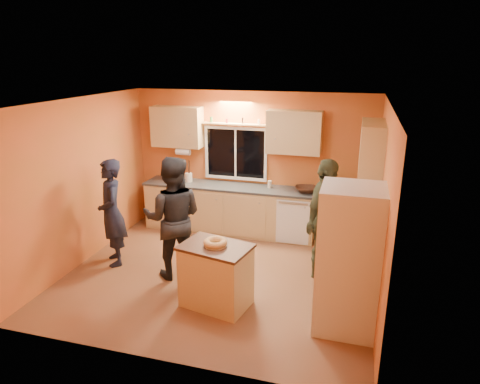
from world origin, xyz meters
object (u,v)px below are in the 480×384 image
(person_left, at_px, (112,213))
(person_right, at_px, (324,219))
(refrigerator, at_px, (348,260))
(person_center, at_px, (173,218))
(island, at_px, (216,275))

(person_left, distance_m, person_right, 3.27)
(refrigerator, height_order, person_center, person_center)
(island, height_order, person_center, person_center)
(person_left, bearing_deg, refrigerator, 41.25)
(refrigerator, height_order, island, refrigerator)
(island, xyz_separation_m, person_left, (-1.96, 0.73, 0.42))
(refrigerator, xyz_separation_m, island, (-1.66, 0.02, -0.46))
(person_right, bearing_deg, person_center, 122.48)
(island, distance_m, person_left, 2.13)
(person_center, relative_size, person_right, 1.02)
(refrigerator, bearing_deg, person_left, 168.21)
(refrigerator, xyz_separation_m, person_left, (-3.62, 0.76, -0.05))
(refrigerator, distance_m, island, 1.73)
(person_center, distance_m, person_right, 2.21)
(island, bearing_deg, person_center, 156.67)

